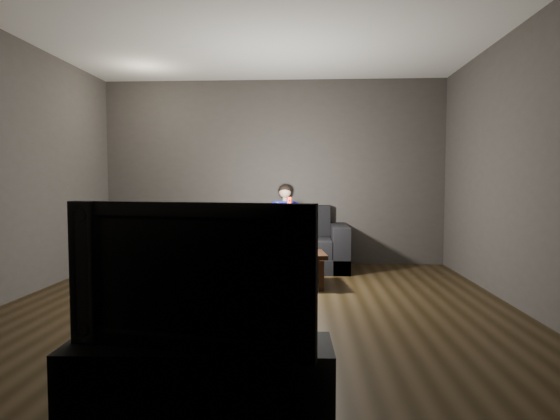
# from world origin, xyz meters

# --- Properties ---
(floor) EXTENTS (5.00, 5.00, 0.00)m
(floor) POSITION_xyz_m (0.00, 0.00, 0.00)
(floor) COLOR black
(floor) RESTS_ON ground
(back_wall) EXTENTS (5.00, 0.04, 2.70)m
(back_wall) POSITION_xyz_m (0.00, 2.50, 1.35)
(back_wall) COLOR #36332F
(back_wall) RESTS_ON ground
(front_wall) EXTENTS (5.00, 0.04, 2.70)m
(front_wall) POSITION_xyz_m (0.00, -2.50, 1.35)
(front_wall) COLOR #36332F
(front_wall) RESTS_ON ground
(left_wall) EXTENTS (0.04, 5.00, 2.70)m
(left_wall) POSITION_xyz_m (-2.50, 0.00, 1.35)
(left_wall) COLOR #36332F
(left_wall) RESTS_ON ground
(right_wall) EXTENTS (0.04, 5.00, 2.70)m
(right_wall) POSITION_xyz_m (2.50, 0.00, 1.35)
(right_wall) COLOR #36332F
(right_wall) RESTS_ON ground
(ceiling) EXTENTS (5.00, 5.00, 0.02)m
(ceiling) POSITION_xyz_m (0.00, 0.00, 2.70)
(ceiling) COLOR silver
(ceiling) RESTS_ON back_wall
(sofa) EXTENTS (2.25, 0.97, 0.87)m
(sofa) POSITION_xyz_m (-0.07, 2.07, 0.28)
(sofa) COLOR black
(sofa) RESTS_ON floor
(child) EXTENTS (0.42, 0.52, 1.03)m
(child) POSITION_xyz_m (0.19, 2.00, 0.71)
(child) COLOR black
(child) RESTS_ON sofa
(wii_remote_red) EXTENTS (0.07, 0.08, 0.20)m
(wii_remote_red) POSITION_xyz_m (0.27, 1.60, 0.91)
(wii_remote_red) COLOR red
(wii_remote_red) RESTS_ON child
(nunchuk_white) EXTENTS (0.09, 0.11, 0.16)m
(nunchuk_white) POSITION_xyz_m (0.12, 1.61, 0.87)
(nunchuk_white) COLOR silver
(nunchuk_white) RESTS_ON child
(wii_remote_black) EXTENTS (0.06, 0.16, 0.03)m
(wii_remote_black) POSITION_xyz_m (-1.08, 1.99, 0.63)
(wii_remote_black) COLOR black
(wii_remote_black) RESTS_ON sofa
(coffee_table) EXTENTS (1.12, 0.65, 0.39)m
(coffee_table) POSITION_xyz_m (0.17, 0.96, 0.34)
(coffee_table) COLOR black
(coffee_table) RESTS_ON floor
(media_console) EXTENTS (1.27, 0.40, 0.45)m
(media_console) POSITION_xyz_m (-0.03, -2.27, 0.23)
(media_console) COLOR black
(media_console) RESTS_ON floor
(tv) EXTENTS (1.17, 0.37, 0.67)m
(tv) POSITION_xyz_m (-0.03, -2.27, 0.79)
(tv) COLOR black
(tv) RESTS_ON media_console
(wii_console) EXTENTS (0.06, 0.16, 0.20)m
(wii_console) POSITION_xyz_m (0.46, -2.27, 0.55)
(wii_console) COLOR silver
(wii_console) RESTS_ON media_console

